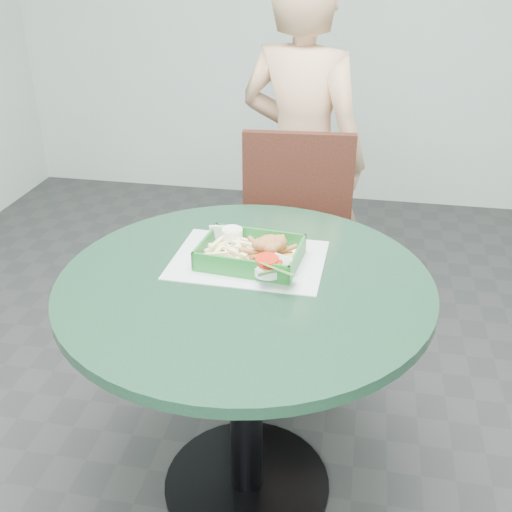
% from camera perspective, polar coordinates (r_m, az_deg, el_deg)
% --- Properties ---
extents(floor, '(4.00, 5.00, 0.02)m').
position_cam_1_polar(floor, '(2.07, -0.87, -20.93)').
color(floor, '#303335').
rests_on(floor, ground).
extents(cafe_table, '(0.99, 0.99, 0.75)m').
position_cam_1_polar(cafe_table, '(1.67, -1.01, -7.76)').
color(cafe_table, black).
rests_on(cafe_table, floor).
extents(dining_chair, '(0.42, 0.42, 0.93)m').
position_cam_1_polar(dining_chair, '(2.29, 3.51, 1.35)').
color(dining_chair, '#4A3320').
rests_on(dining_chair, floor).
extents(diner_person, '(0.64, 0.53, 1.52)m').
position_cam_1_polar(diner_person, '(2.51, 4.35, 9.29)').
color(diner_person, tan).
rests_on(diner_person, floor).
extents(placemat, '(0.42, 0.32, 0.00)m').
position_cam_1_polar(placemat, '(1.67, -0.71, -0.95)').
color(placemat, '#B2C3C1').
rests_on(placemat, cafe_table).
extents(food_basket, '(0.27, 0.20, 0.05)m').
position_cam_1_polar(food_basket, '(1.65, -0.53, -0.66)').
color(food_basket, '#1B6B25').
rests_on(food_basket, placemat).
extents(crab_sandwich, '(0.13, 0.13, 0.08)m').
position_cam_1_polar(crab_sandwich, '(1.62, 1.26, 0.15)').
color(crab_sandwich, gold).
rests_on(crab_sandwich, food_basket).
extents(fries_pile, '(0.15, 0.16, 0.05)m').
position_cam_1_polar(fries_pile, '(1.64, -2.56, 0.09)').
color(fries_pile, '#F6E7A3').
rests_on(fries_pile, food_basket).
extents(sauce_ramekin, '(0.06, 0.06, 0.03)m').
position_cam_1_polar(sauce_ramekin, '(1.70, -2.53, 1.49)').
color(sauce_ramekin, white).
rests_on(sauce_ramekin, food_basket).
extents(garnish_cup, '(0.11, 0.11, 0.04)m').
position_cam_1_polar(garnish_cup, '(1.55, 1.71, -1.63)').
color(garnish_cup, silver).
rests_on(garnish_cup, food_basket).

